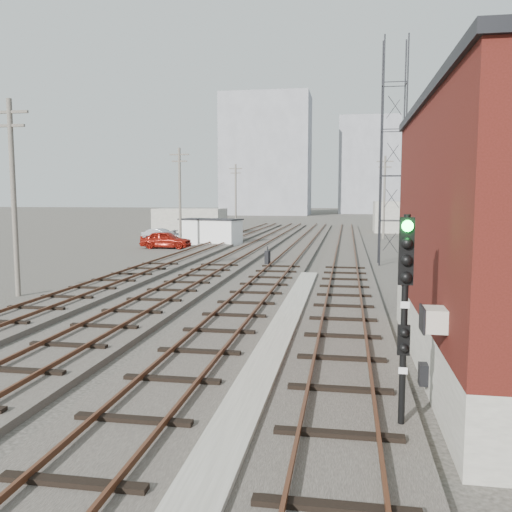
% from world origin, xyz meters
% --- Properties ---
extents(ground, '(320.00, 320.00, 0.00)m').
position_xyz_m(ground, '(0.00, 60.00, 0.00)').
color(ground, '#282621').
rests_on(ground, ground).
extents(track_right, '(3.20, 90.00, 0.39)m').
position_xyz_m(track_right, '(2.50, 39.00, 0.11)').
color(track_right, '#332D28').
rests_on(track_right, ground).
extents(track_mid_right, '(3.20, 90.00, 0.39)m').
position_xyz_m(track_mid_right, '(-1.50, 39.00, 0.11)').
color(track_mid_right, '#332D28').
rests_on(track_mid_right, ground).
extents(track_mid_left, '(3.20, 90.00, 0.39)m').
position_xyz_m(track_mid_left, '(-5.50, 39.00, 0.11)').
color(track_mid_left, '#332D28').
rests_on(track_mid_left, ground).
extents(track_left, '(3.20, 90.00, 0.39)m').
position_xyz_m(track_left, '(-9.50, 39.00, 0.11)').
color(track_left, '#332D28').
rests_on(track_left, ground).
extents(platform_curb, '(0.90, 28.00, 0.26)m').
position_xyz_m(platform_curb, '(0.50, 14.00, 0.13)').
color(platform_curb, gray).
rests_on(platform_curb, ground).
extents(lattice_tower, '(1.60, 1.60, 15.00)m').
position_xyz_m(lattice_tower, '(5.50, 35.00, 7.50)').
color(lattice_tower, black).
rests_on(lattice_tower, ground).
extents(utility_pole_left_a, '(1.80, 0.24, 9.00)m').
position_xyz_m(utility_pole_left_a, '(-12.50, 20.00, 4.80)').
color(utility_pole_left_a, '#595147').
rests_on(utility_pole_left_a, ground).
extents(utility_pole_left_b, '(1.80, 0.24, 9.00)m').
position_xyz_m(utility_pole_left_b, '(-12.50, 45.00, 4.80)').
color(utility_pole_left_b, '#595147').
rests_on(utility_pole_left_b, ground).
extents(utility_pole_left_c, '(1.80, 0.24, 9.00)m').
position_xyz_m(utility_pole_left_c, '(-12.50, 70.00, 4.80)').
color(utility_pole_left_c, '#595147').
rests_on(utility_pole_left_c, ground).
extents(utility_pole_right_a, '(1.80, 0.24, 9.00)m').
position_xyz_m(utility_pole_right_a, '(6.50, 28.00, 4.80)').
color(utility_pole_right_a, '#595147').
rests_on(utility_pole_right_a, ground).
extents(utility_pole_right_b, '(1.80, 0.24, 9.00)m').
position_xyz_m(utility_pole_right_b, '(6.50, 58.00, 4.80)').
color(utility_pole_right_b, '#595147').
rests_on(utility_pole_right_b, ground).
extents(apartment_left, '(22.00, 14.00, 30.00)m').
position_xyz_m(apartment_left, '(-18.00, 135.00, 15.00)').
color(apartment_left, gray).
rests_on(apartment_left, ground).
extents(apartment_right, '(16.00, 12.00, 26.00)m').
position_xyz_m(apartment_right, '(8.00, 150.00, 13.00)').
color(apartment_right, gray).
rests_on(apartment_right, ground).
extents(shed_left, '(8.00, 5.00, 3.20)m').
position_xyz_m(shed_left, '(-16.00, 60.00, 1.60)').
color(shed_left, gray).
rests_on(shed_left, ground).
extents(shed_right, '(6.00, 6.00, 4.00)m').
position_xyz_m(shed_right, '(9.00, 70.00, 2.00)').
color(shed_right, gray).
rests_on(shed_right, ground).
extents(signal_mast, '(0.40, 0.42, 4.29)m').
position_xyz_m(signal_mast, '(3.70, 7.77, 2.55)').
color(signal_mast, gray).
rests_on(signal_mast, ground).
extents(switch_stand, '(0.39, 0.39, 1.28)m').
position_xyz_m(switch_stand, '(-2.55, 32.26, 0.60)').
color(switch_stand, black).
rests_on(switch_stand, ground).
extents(site_trailer, '(6.40, 4.06, 2.50)m').
position_xyz_m(site_trailer, '(-10.46, 48.21, 1.26)').
color(site_trailer, white).
rests_on(site_trailer, ground).
extents(car_red, '(4.60, 1.92, 1.56)m').
position_xyz_m(car_red, '(-13.40, 43.54, 0.78)').
color(car_red, maroon).
rests_on(car_red, ground).
extents(car_silver, '(4.28, 2.42, 1.34)m').
position_xyz_m(car_silver, '(-16.28, 50.39, 0.67)').
color(car_silver, '#929499').
rests_on(car_silver, ground).
extents(car_grey, '(4.72, 2.15, 1.34)m').
position_xyz_m(car_grey, '(-12.21, 48.94, 0.67)').
color(car_grey, gray).
rests_on(car_grey, ground).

